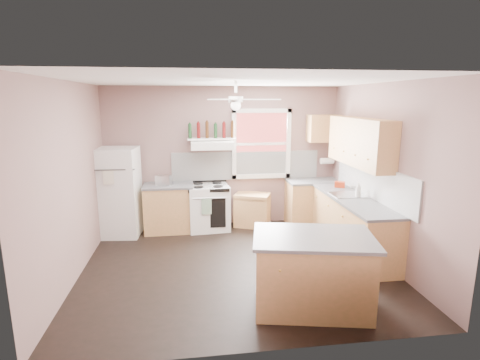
{
  "coord_description": "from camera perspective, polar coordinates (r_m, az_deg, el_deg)",
  "views": [
    {
      "loc": [
        -0.65,
        -5.21,
        2.45
      ],
      "look_at": [
        0.1,
        0.3,
        1.25
      ],
      "focal_mm": 28.0,
      "sensor_mm": 36.0,
      "label": 1
    }
  ],
  "objects": [
    {
      "name": "floor",
      "position": [
        5.79,
        -0.59,
        -12.84
      ],
      "size": [
        4.5,
        4.5,
        0.0
      ],
      "primitive_type": "plane",
      "color": "black",
      "rests_on": "ground"
    },
    {
      "name": "ceiling",
      "position": [
        5.26,
        -0.66,
        14.91
      ],
      "size": [
        4.5,
        4.5,
        0.0
      ],
      "primitive_type": "plane",
      "color": "white",
      "rests_on": "ground"
    },
    {
      "name": "wall_back",
      "position": [
        7.35,
        -2.6,
        3.54
      ],
      "size": [
        4.5,
        0.05,
        2.7
      ],
      "primitive_type": "cube",
      "color": "#7C5D59",
      "rests_on": "ground"
    },
    {
      "name": "wall_right",
      "position": [
        6.08,
        21.18,
        0.92
      ],
      "size": [
        0.05,
        4.0,
        2.7
      ],
      "primitive_type": "cube",
      "color": "#7C5D59",
      "rests_on": "ground"
    },
    {
      "name": "wall_left",
      "position": [
        5.57,
        -24.55,
        -0.33
      ],
      "size": [
        0.05,
        4.0,
        2.7
      ],
      "primitive_type": "cube",
      "color": "#7C5D59",
      "rests_on": "ground"
    },
    {
      "name": "backsplash_back",
      "position": [
        7.39,
        0.92,
        2.23
      ],
      "size": [
        2.9,
        0.03,
        0.55
      ],
      "primitive_type": "cube",
      "color": "white",
      "rests_on": "wall_back"
    },
    {
      "name": "backsplash_right",
      "position": [
        6.35,
        19.46,
        -0.11
      ],
      "size": [
        0.03,
        2.6,
        0.55
      ],
      "primitive_type": "cube",
      "color": "white",
      "rests_on": "wall_right"
    },
    {
      "name": "window_view",
      "position": [
        7.38,
        3.25,
        5.53
      ],
      "size": [
        1.0,
        0.02,
        1.2
      ],
      "primitive_type": "cube",
      "color": "maroon",
      "rests_on": "wall_back"
    },
    {
      "name": "window_frame",
      "position": [
        7.35,
        3.29,
        5.51
      ],
      "size": [
        1.16,
        0.07,
        1.36
      ],
      "primitive_type": "cube",
      "color": "white",
      "rests_on": "wall_back"
    },
    {
      "name": "refrigerator",
      "position": [
        7.12,
        -17.89,
        -1.78
      ],
      "size": [
        0.74,
        0.73,
        1.61
      ],
      "primitive_type": "cube",
      "rotation": [
        0.0,
        0.0,
        -0.1
      ],
      "color": "white",
      "rests_on": "floor"
    },
    {
      "name": "base_cabinet_left",
      "position": [
        7.21,
        -10.74,
        -4.32
      ],
      "size": [
        0.9,
        0.6,
        0.86
      ],
      "primitive_type": "cube",
      "color": "#A98346",
      "rests_on": "floor"
    },
    {
      "name": "counter_left",
      "position": [
        7.1,
        -10.88,
        -0.83
      ],
      "size": [
        0.92,
        0.62,
        0.04
      ],
      "primitive_type": "cube",
      "color": "#515154",
      "rests_on": "base_cabinet_left"
    },
    {
      "name": "toaster",
      "position": [
        7.05,
        -11.53,
        -0.03
      ],
      "size": [
        0.32,
        0.25,
        0.18
      ],
      "primitive_type": "cube",
      "rotation": [
        0.0,
        0.0,
        -0.35
      ],
      "color": "silver",
      "rests_on": "counter_left"
    },
    {
      "name": "stove",
      "position": [
        7.21,
        -4.83,
        -4.15
      ],
      "size": [
        0.8,
        0.7,
        0.86
      ],
      "primitive_type": "cube",
      "rotation": [
        0.0,
        0.0,
        0.08
      ],
      "color": "white",
      "rests_on": "floor"
    },
    {
      "name": "range_hood",
      "position": [
        7.02,
        -4.3,
        5.35
      ],
      "size": [
        0.78,
        0.5,
        0.14
      ],
      "primitive_type": "cube",
      "color": "white",
      "rests_on": "wall_back"
    },
    {
      "name": "bottle_shelf",
      "position": [
        7.13,
        -4.37,
        6.26
      ],
      "size": [
        0.9,
        0.26,
        0.03
      ],
      "primitive_type": "cube",
      "color": "white",
      "rests_on": "range_hood"
    },
    {
      "name": "cart",
      "position": [
        7.37,
        1.89,
        -4.58
      ],
      "size": [
        0.77,
        0.66,
        0.65
      ],
      "primitive_type": "cube",
      "rotation": [
        0.0,
        0.0,
        -0.4
      ],
      "color": "#A98346",
      "rests_on": "floor"
    },
    {
      "name": "base_cabinet_corner",
      "position": [
        7.59,
        11.0,
        -3.5
      ],
      "size": [
        1.0,
        0.6,
        0.86
      ],
      "primitive_type": "cube",
      "color": "#A98346",
      "rests_on": "floor"
    },
    {
      "name": "base_cabinet_right",
      "position": [
        6.42,
        16.71,
        -6.7
      ],
      "size": [
        0.6,
        2.2,
        0.86
      ],
      "primitive_type": "cube",
      "color": "#A98346",
      "rests_on": "floor"
    },
    {
      "name": "counter_corner",
      "position": [
        7.48,
        11.13,
        -0.18
      ],
      "size": [
        1.02,
        0.62,
        0.04
      ],
      "primitive_type": "cube",
      "color": "#515154",
      "rests_on": "base_cabinet_corner"
    },
    {
      "name": "counter_right",
      "position": [
        6.29,
        16.87,
        -2.82
      ],
      "size": [
        0.62,
        2.22,
        0.04
      ],
      "primitive_type": "cube",
      "color": "#515154",
      "rests_on": "base_cabinet_right"
    },
    {
      "name": "sink",
      "position": [
        6.46,
        16.15,
        -2.24
      ],
      "size": [
        0.55,
        0.45,
        0.03
      ],
      "primitive_type": "cube",
      "color": "silver",
      "rests_on": "counter_right"
    },
    {
      "name": "faucet",
      "position": [
        6.51,
        17.48,
        -1.54
      ],
      "size": [
        0.03,
        0.03,
        0.14
      ],
      "primitive_type": "cylinder",
      "color": "silver",
      "rests_on": "sink"
    },
    {
      "name": "upper_cabinet_right",
      "position": [
        6.37,
        17.78,
        5.56
      ],
      "size": [
        0.33,
        1.8,
        0.76
      ],
      "primitive_type": "cube",
      "color": "#A98346",
      "rests_on": "wall_right"
    },
    {
      "name": "upper_cabinet_corner",
      "position": [
        7.53,
        12.59,
        7.69
      ],
      "size": [
        0.6,
        0.33,
        0.52
      ],
      "primitive_type": "cube",
      "color": "#A98346",
      "rests_on": "wall_back"
    },
    {
      "name": "paper_towel",
      "position": [
        7.67,
        13.13,
        2.85
      ],
      "size": [
        0.26,
        0.12,
        0.12
      ],
      "primitive_type": "cylinder",
      "rotation": [
        0.0,
        1.57,
        0.0
      ],
      "color": "white",
      "rests_on": "wall_back"
    },
    {
      "name": "island",
      "position": [
        4.65,
        10.92,
        -13.79
      ],
      "size": [
        1.45,
        1.08,
        0.86
      ],
      "primitive_type": "cube",
      "rotation": [
        0.0,
        0.0,
        -0.2
      ],
      "color": "#A98346",
      "rests_on": "floor"
    },
    {
      "name": "island_top",
      "position": [
        4.47,
        11.16,
        -8.6
      ],
      "size": [
        1.54,
        1.17,
        0.04
      ],
      "primitive_type": "cube",
      "rotation": [
        0.0,
        0.0,
        -0.2
      ],
      "color": "#515154",
      "rests_on": "island"
    },
    {
      "name": "ceiling_fan_hub",
      "position": [
        5.25,
        -0.65,
        12.18
      ],
      "size": [
        0.2,
        0.2,
        0.08
      ],
      "primitive_type": "cylinder",
      "color": "white",
      "rests_on": "ceiling"
    },
    {
      "name": "soap_bottle",
      "position": [
        6.33,
        17.58,
        -1.44
      ],
      "size": [
        0.13,
        0.13,
        0.24
      ],
      "primitive_type": "imported",
      "rotation": [
        0.0,
        0.0,
        3.72
      ],
      "color": "silver",
      "rests_on": "counter_right"
    },
    {
      "name": "red_caddy",
      "position": [
        6.98,
        14.96,
        -0.66
      ],
      "size": [
        0.21,
        0.18,
        0.1
      ],
      "primitive_type": "cube",
      "rotation": [
        0.0,
        0.0,
        -0.42
      ],
      "color": "red",
      "rests_on": "counter_right"
    },
    {
      "name": "wine_bottles",
      "position": [
        7.12,
        -4.33,
        7.54
      ],
      "size": [
        0.86,
        0.06,
        0.31
      ],
      "color": "#143819",
      "rests_on": "bottle_shelf"
    }
  ]
}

